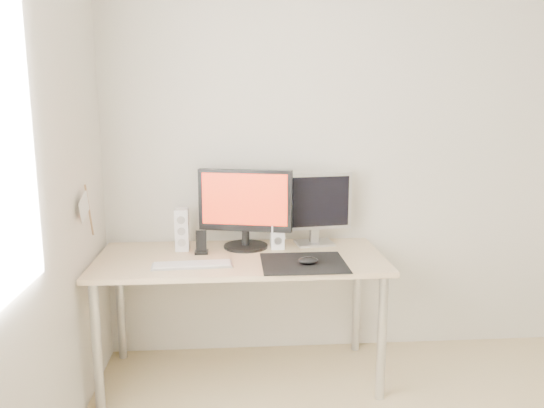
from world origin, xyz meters
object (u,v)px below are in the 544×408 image
main_monitor (245,206)px  second_monitor (315,205)px  speaker_left (182,230)px  phone_dock (201,247)px  mouse (308,261)px  desk (241,269)px  keyboard (192,265)px  speaker_right (277,228)px

main_monitor → second_monitor: main_monitor is taller
speaker_left → phone_dock: (0.11, -0.08, -0.08)m
mouse → desk: size_ratio=0.07×
second_monitor → keyboard: bearing=-151.4°
mouse → speaker_left: size_ratio=0.45×
mouse → keyboard: 0.61m
main_monitor → speaker_right: 0.23m
desk → second_monitor: (0.45, 0.22, 0.32)m
desk → speaker_right: speaker_right is taller
mouse → speaker_left: (-0.69, 0.34, 0.10)m
main_monitor → phone_dock: (-0.25, -0.10, -0.21)m
main_monitor → speaker_right: (0.19, -0.02, -0.13)m
speaker_right → keyboard: 0.58m
mouse → desk: mouse is taller
mouse → phone_dock: phone_dock is taller
main_monitor → phone_dock: 0.35m
desk → speaker_left: size_ratio=6.57×
speaker_left → speaker_right: size_ratio=1.00×
second_monitor → keyboard: second_monitor is taller
mouse → keyboard: size_ratio=0.26×
mouse → speaker_right: 0.38m
mouse → phone_dock: 0.63m
desk → main_monitor: bearing=79.0°
main_monitor → keyboard: main_monitor is taller
mouse → phone_dock: size_ratio=0.81×
mouse → second_monitor: (0.10, 0.41, 0.22)m
speaker_right → keyboard: size_ratio=0.57×
desk → main_monitor: main_monitor is taller
speaker_right → phone_dock: speaker_right is taller
speaker_right → phone_dock: 0.46m
main_monitor → phone_dock: main_monitor is taller
second_monitor → phone_dock: (-0.67, -0.15, -0.20)m
second_monitor → phone_dock: size_ratio=3.35×
second_monitor → phone_dock: 0.72m
desk → second_monitor: size_ratio=3.55×
mouse → second_monitor: size_ratio=0.24×
main_monitor → speaker_right: bearing=-5.3°
main_monitor → phone_dock: bearing=-158.6°
main_monitor → speaker_left: main_monitor is taller
second_monitor → speaker_left: (-0.78, -0.07, -0.12)m
speaker_left → keyboard: size_ratio=0.57×
speaker_left → second_monitor: bearing=4.9°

